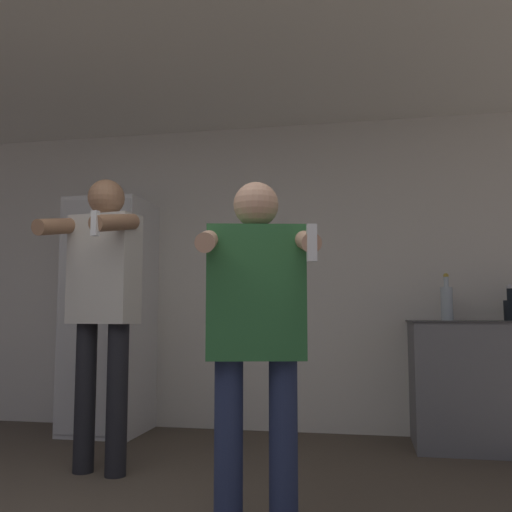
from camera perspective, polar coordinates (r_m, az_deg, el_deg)
The scene contains 8 objects.
wall_back at distance 4.83m, azimuth -0.57°, elevation -1.96°, with size 7.00×0.06×2.55m.
ceiling_slab at distance 3.66m, azimuth -5.83°, elevation 20.57°, with size 7.00×3.63×0.05m.
refrigerator at distance 4.85m, azimuth -14.43°, elevation -5.74°, with size 0.61×0.64×1.88m.
counter at distance 4.51m, azimuth 23.68°, elevation -11.69°, with size 1.32×0.67×0.90m.
bottle_brown_liquor at distance 4.50m, azimuth 18.54°, elevation -4.35°, with size 0.09×0.09×0.35m.
bottle_amber_bourbon at distance 4.58m, azimuth 24.09°, elevation -4.70°, with size 0.10×0.10×0.27m.
person_woman_foreground at distance 2.45m, azimuth 0.02°, elevation -6.79°, with size 0.54×0.55×1.53m.
person_man_side at distance 3.62m, azimuth -15.10°, elevation -3.56°, with size 0.55×0.55×1.79m.
Camera 1 is at (0.96, -1.58, 0.95)m, focal length 40.00 mm.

